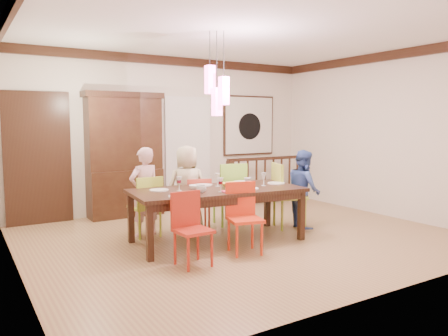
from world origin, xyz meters
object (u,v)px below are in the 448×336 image
dining_table (217,194)px  chair_end_right (290,191)px  chair_far_left (145,202)px  balustrade (273,179)px  china_hutch (124,155)px  person_far_left (144,192)px  person_end_right (304,189)px  person_far_mid (187,188)px

dining_table → chair_end_right: 1.39m
dining_table → chair_far_left: bearing=139.5°
balustrade → china_hutch: bearing=174.9°
china_hutch → person_far_left: bearing=-98.0°
dining_table → china_hutch: (-0.55, 2.30, 0.43)m
chair_far_left → chair_end_right: size_ratio=0.87×
chair_end_right → balustrade: bearing=-11.7°
dining_table → chair_far_left: size_ratio=2.76×
chair_far_left → person_end_right: (2.35, -0.81, 0.11)m
balustrade → person_end_right: size_ratio=1.79×
person_far_mid → person_end_right: bearing=162.2°
balustrade → person_far_mid: (-2.58, -1.15, 0.16)m
person_far_left → person_far_mid: bearing=170.3°
dining_table → chair_far_left: chair_far_left is taller
person_far_mid → china_hutch: bearing=-63.1°
china_hutch → balustrade: china_hutch is taller
dining_table → person_far_mid: 0.81m
chair_far_left → china_hutch: 1.63m
chair_far_left → person_far_left: 0.15m
dining_table → balustrade: bearing=43.4°
person_far_left → person_end_right: (2.34, -0.84, -0.04)m
person_far_left → balustrade: bearing=-169.7°
dining_table → china_hutch: bearing=109.0°
dining_table → china_hutch: 2.40m
chair_end_right → person_far_left: bearing=90.4°
balustrade → person_far_mid: bearing=-154.7°
dining_table → person_far_left: (-0.76, 0.82, -0.02)m
balustrade → chair_far_left: bearing=-159.1°
chair_end_right → balustrade: 2.19m
chair_end_right → person_end_right: person_end_right is taller
china_hutch → person_end_right: size_ratio=1.77×
person_far_mid → dining_table: bearing=103.5°
chair_far_left → person_end_right: bearing=158.0°
balustrade → person_far_left: 3.47m
chair_end_right → china_hutch: size_ratio=0.47×
dining_table → person_far_left: person_far_left is taller
balustrade → person_far_mid: person_far_mid is taller
dining_table → person_end_right: 1.59m
person_far_left → person_far_mid: size_ratio=0.99×
dining_table → balustrade: (2.52, 1.95, -0.18)m
dining_table → china_hutch: size_ratio=1.13×
china_hutch → person_end_right: (2.13, -2.32, -0.48)m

